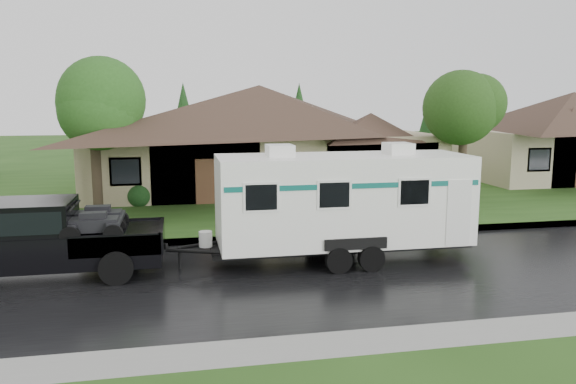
% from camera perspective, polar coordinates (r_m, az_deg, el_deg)
% --- Properties ---
extents(ground, '(140.00, 140.00, 0.00)m').
position_cam_1_polar(ground, '(17.82, -2.62, -6.68)').
color(ground, '#264A17').
rests_on(ground, ground).
extents(road, '(140.00, 8.00, 0.01)m').
position_cam_1_polar(road, '(15.93, -1.52, -8.60)').
color(road, black).
rests_on(road, ground).
extents(curb, '(140.00, 0.50, 0.15)m').
position_cam_1_polar(curb, '(19.95, -3.60, -4.73)').
color(curb, gray).
rests_on(curb, ground).
extents(lawn, '(140.00, 26.00, 0.15)m').
position_cam_1_polar(lawn, '(32.41, -6.62, 0.63)').
color(lawn, '#264A17').
rests_on(lawn, ground).
extents(house_main, '(19.44, 10.80, 6.90)m').
position_cam_1_polar(house_main, '(31.19, -2.33, 6.84)').
color(house_main, tan).
rests_on(house_main, lawn).
extents(tree_left_green, '(3.85, 3.85, 6.37)m').
position_cam_1_polar(tree_left_green, '(25.46, -19.19, 8.01)').
color(tree_left_green, '#382B1E').
rests_on(tree_left_green, lawn).
extents(tree_right_green, '(3.80, 3.80, 6.30)m').
position_cam_1_polar(tree_right_green, '(29.22, 17.51, 8.09)').
color(tree_right_green, '#382B1E').
rests_on(tree_right_green, lawn).
extents(shrub_row, '(13.60, 1.00, 1.00)m').
position_cam_1_polar(shrub_row, '(26.97, -1.41, 0.19)').
color(shrub_row, '#143814').
rests_on(shrub_row, lawn).
extents(pickup_truck, '(6.53, 2.48, 2.18)m').
position_cam_1_polar(pickup_truck, '(17.08, -24.14, -4.15)').
color(pickup_truck, black).
rests_on(pickup_truck, ground).
extents(travel_trailer, '(8.05, 2.83, 3.61)m').
position_cam_1_polar(travel_trailer, '(17.21, 5.60, -0.74)').
color(travel_trailer, white).
rests_on(travel_trailer, ground).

